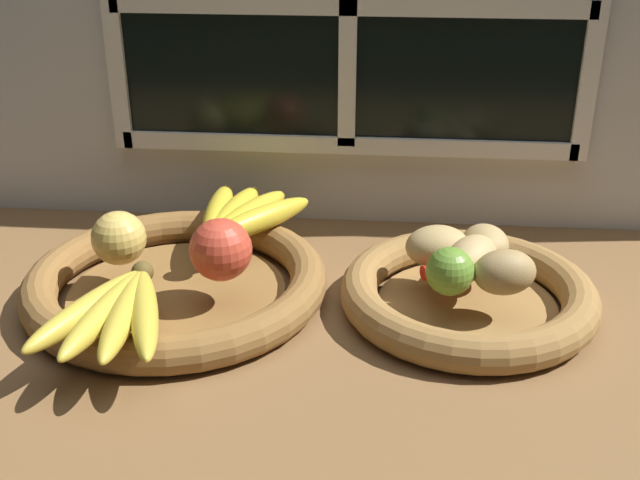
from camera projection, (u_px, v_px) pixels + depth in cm
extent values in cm
cube|color=brown|center=(331.00, 330.00, 90.93)|extent=(140.00, 90.00, 3.00)
cube|color=silver|center=(349.00, 30.00, 105.55)|extent=(140.00, 3.00, 55.00)
cube|color=black|center=(349.00, 5.00, 102.34)|extent=(64.00, 0.80, 38.00)
cube|color=white|center=(348.00, 6.00, 101.80)|extent=(2.40, 1.20, 38.00)
cube|color=white|center=(348.00, 6.00, 101.80)|extent=(64.00, 1.20, 2.40)
cube|color=white|center=(110.00, 3.00, 104.35)|extent=(2.40, 1.20, 40.40)
cube|color=white|center=(599.00, 9.00, 99.24)|extent=(2.40, 1.20, 40.40)
cube|color=white|center=(346.00, 145.00, 109.92)|extent=(64.00, 1.20, 2.40)
cylinder|color=brown|center=(178.00, 293.00, 94.73)|extent=(26.23, 26.23, 1.00)
torus|color=brown|center=(177.00, 281.00, 94.00)|extent=(36.39, 36.39, 4.40)
cylinder|color=olive|center=(467.00, 306.00, 91.95)|extent=(20.99, 20.99, 1.00)
torus|color=olive|center=(468.00, 293.00, 91.22)|extent=(30.00, 30.00, 4.40)
sphere|color=#CC422D|center=(221.00, 250.00, 88.55)|extent=(7.23, 7.23, 7.23)
sphere|color=#DBB756|center=(119.00, 238.00, 92.24)|extent=(6.49, 6.49, 6.49)
ellipsoid|color=gold|center=(88.00, 309.00, 80.88)|extent=(9.16, 18.13, 2.83)
ellipsoid|color=gold|center=(105.00, 312.00, 80.26)|extent=(5.33, 18.54, 2.83)
ellipsoid|color=gold|center=(124.00, 313.00, 80.04)|extent=(4.40, 18.50, 2.83)
ellipsoid|color=gold|center=(144.00, 312.00, 80.25)|extent=(8.31, 18.31, 2.83)
sphere|color=brown|center=(143.00, 272.00, 88.33)|extent=(2.54, 2.54, 2.54)
ellipsoid|color=gold|center=(260.00, 219.00, 101.33)|extent=(13.44, 15.48, 3.23)
ellipsoid|color=gold|center=(248.00, 215.00, 102.49)|extent=(10.24, 17.07, 3.23)
ellipsoid|color=gold|center=(234.00, 213.00, 103.25)|extent=(6.41, 17.62, 3.23)
ellipsoid|color=gold|center=(218.00, 212.00, 103.54)|extent=(4.27, 17.49, 3.23)
sphere|color=brown|center=(208.00, 239.00, 95.71)|extent=(2.91, 2.91, 2.91)
ellipsoid|color=tan|center=(437.00, 246.00, 92.17)|extent=(8.90, 7.71, 4.84)
ellipsoid|color=tan|center=(471.00, 258.00, 89.24)|extent=(8.60, 9.79, 4.88)
ellipsoid|color=#A38451|center=(504.00, 271.00, 85.92)|extent=(7.99, 6.47, 5.18)
ellipsoid|color=tan|center=(485.00, 244.00, 93.30)|extent=(6.42, 7.49, 4.36)
sphere|color=olive|center=(450.00, 271.00, 85.71)|extent=(5.42, 5.42, 5.42)
cone|color=red|center=(465.00, 266.00, 90.80)|extent=(10.51, 6.06, 1.77)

